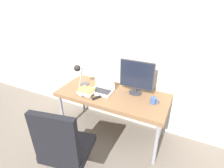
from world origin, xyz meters
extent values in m
plane|color=#70665B|center=(0.00, 0.00, 0.00)|extent=(12.00, 12.00, 0.00)
cube|color=beige|center=(0.00, 0.79, 1.30)|extent=(8.00, 0.05, 2.60)
cube|color=brown|center=(0.00, 0.36, 0.72)|extent=(1.65, 0.73, 0.06)
cylinder|color=gray|center=(-0.76, 0.06, 0.35)|extent=(0.05, 0.05, 0.69)
cylinder|color=gray|center=(0.76, 0.06, 0.35)|extent=(0.05, 0.05, 0.69)
cylinder|color=gray|center=(-0.76, 0.67, 0.35)|extent=(0.05, 0.05, 0.69)
cylinder|color=gray|center=(0.76, 0.67, 0.35)|extent=(0.05, 0.05, 0.69)
cube|color=silver|center=(-0.17, 0.34, 0.76)|extent=(0.33, 0.26, 0.02)
cube|color=#2D2D33|center=(-0.17, 0.34, 0.77)|extent=(0.28, 0.15, 0.00)
cube|color=silver|center=(-0.17, 0.44, 0.90)|extent=(0.33, 0.06, 0.25)
cube|color=navy|center=(-0.17, 0.44, 0.90)|extent=(0.30, 0.05, 0.22)
cylinder|color=#333338|center=(0.30, 0.53, 0.76)|extent=(0.19, 0.19, 0.01)
cylinder|color=#333338|center=(0.30, 0.53, 0.81)|extent=(0.04, 0.04, 0.08)
cube|color=#333338|center=(0.30, 0.54, 1.05)|extent=(0.50, 0.02, 0.42)
cube|color=black|center=(0.30, 0.52, 1.05)|extent=(0.48, 0.00, 0.40)
cylinder|color=#4C4C51|center=(-0.54, 0.43, 0.76)|extent=(0.13, 0.13, 0.02)
cylinder|color=#99999E|center=(-0.54, 0.35, 0.93)|extent=(0.02, 0.17, 0.33)
sphere|color=black|center=(-0.54, 0.28, 1.10)|extent=(0.10, 0.10, 0.10)
sphere|color=black|center=(-0.12, -0.25, 0.03)|extent=(0.05, 0.05, 0.05)
cylinder|color=black|center=(-0.13, -0.39, 0.03)|extent=(0.06, 0.29, 0.03)
sphere|color=black|center=(-0.41, -0.41, 0.03)|extent=(0.05, 0.05, 0.05)
cylinder|color=black|center=(-0.28, -0.47, 0.03)|extent=(0.28, 0.15, 0.03)
cylinder|color=#2D2D33|center=(-0.15, -0.54, 0.22)|extent=(0.04, 0.04, 0.35)
cube|color=black|center=(-0.15, -0.54, 0.44)|extent=(0.61, 0.59, 0.09)
cube|color=black|center=(-0.11, -0.75, 0.79)|extent=(0.50, 0.16, 0.60)
cube|color=silver|center=(-0.34, 0.18, 0.77)|extent=(0.19, 0.16, 0.03)
cube|color=silver|center=(-0.34, 0.17, 0.80)|extent=(0.23, 0.16, 0.03)
cube|color=gold|center=(-0.34, 0.19, 0.82)|extent=(0.22, 0.17, 0.03)
cube|color=black|center=(-0.15, 0.15, 0.76)|extent=(0.10, 0.14, 0.02)
cube|color=#4C4C51|center=(-0.34, 0.17, 0.76)|extent=(0.06, 0.17, 0.02)
cylinder|color=#385693|center=(0.60, 0.37, 0.80)|extent=(0.08, 0.08, 0.09)
torus|color=#385693|center=(0.65, 0.37, 0.80)|extent=(0.06, 0.01, 0.06)
camera|label=1|loc=(0.96, -1.66, 2.08)|focal=28.00mm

